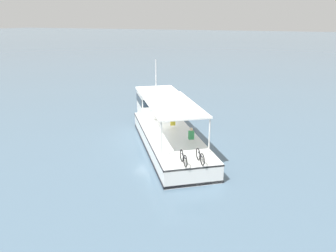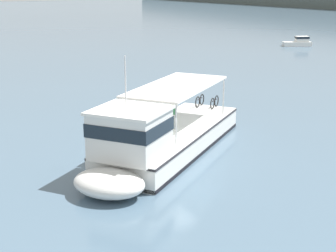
% 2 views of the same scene
% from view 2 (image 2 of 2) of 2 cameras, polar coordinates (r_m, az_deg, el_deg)
% --- Properties ---
extents(ground_plane, '(400.00, 400.00, 0.00)m').
position_cam_2_polar(ground_plane, '(23.02, -0.58, -4.65)').
color(ground_plane, slate).
extents(ferry_main, '(9.72, 12.24, 5.32)m').
position_cam_2_polar(ferry_main, '(23.60, -1.02, -1.52)').
color(ferry_main, white).
rests_on(ferry_main, ground).
extents(motorboat_far_right, '(2.76, 3.80, 1.26)m').
position_cam_2_polar(motorboat_far_right, '(68.42, 14.49, 9.15)').
color(motorboat_far_right, white).
rests_on(motorboat_far_right, ground).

